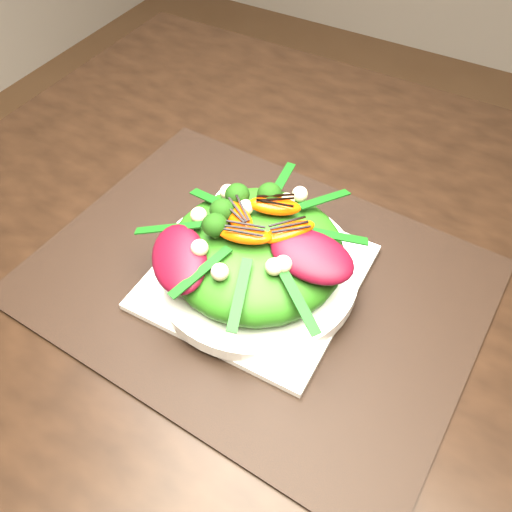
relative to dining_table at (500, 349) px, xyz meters
The scene contains 10 objects.
dining_table is the anchor object (origin of this frame).
placemat 0.29m from the dining_table, 166.86° to the right, with size 0.51×0.39×0.00m, color black.
plate_base 0.29m from the dining_table, 166.86° to the right, with size 0.23×0.23×0.01m, color white.
salad_bowl 0.29m from the dining_table, 166.86° to the right, with size 0.24×0.24×0.02m, color white.
lettuce_mound 0.30m from the dining_table, 166.86° to the right, with size 0.20×0.20×0.07m, color #286112.
radicchio_leaf 0.25m from the dining_table, 162.00° to the right, with size 0.09×0.06×0.02m, color #450713.
orange_segment 0.31m from the dining_table, behind, with size 0.06×0.02×0.02m, color #FF4004.
broccoli_floret 0.35m from the dining_table, behind, with size 0.04×0.04×0.04m, color #0F3309.
macadamia_nut 0.29m from the dining_table, 158.15° to the right, with size 0.02×0.02×0.02m, color beige.
balsamic_drizzle 0.32m from the dining_table, behind, with size 0.05×0.00×0.00m, color black.
Camera 1 is at (-0.08, -0.42, 1.26)m, focal length 38.00 mm.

